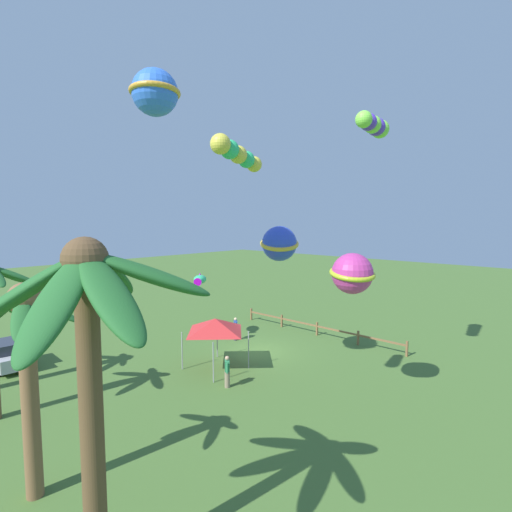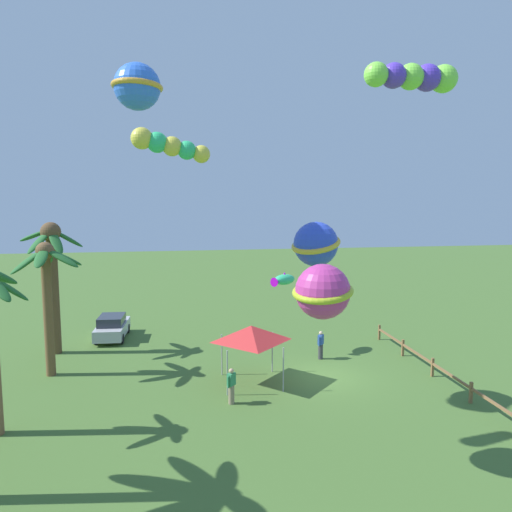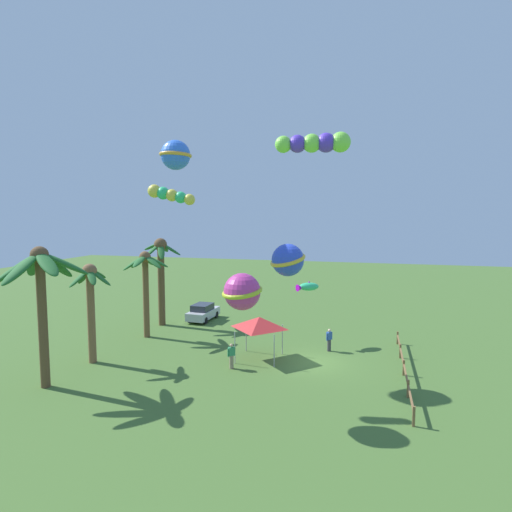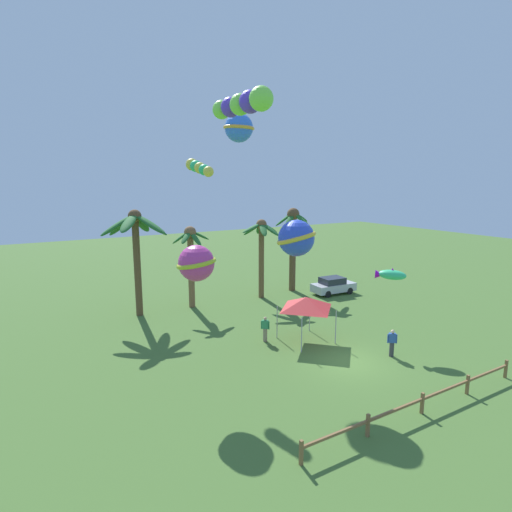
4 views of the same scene
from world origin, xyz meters
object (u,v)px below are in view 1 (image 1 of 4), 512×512
Objects in this scene: kite_ball_3 at (352,273)px; kite_tube_5 at (373,125)px; palm_tree_0 at (28,349)px; kite_ball_1 at (279,244)px; parked_car_0 at (10,353)px; spectator_0 at (227,371)px; kite_ball_4 at (155,93)px; kite_tube_2 at (236,153)px; palm_tree_1 at (88,322)px; festival_tent at (215,325)px; kite_fish_0 at (200,280)px; spectator_1 at (236,329)px.

kite_tube_5 is (0.82, -3.31, 6.96)m from kite_ball_3.
kite_ball_1 is at bearing -85.94° from palm_tree_0.
parked_car_0 is at bearing 27.88° from kite_ball_3.
spectator_0 is 7.83m from kite_ball_3.
kite_ball_4 reaches higher than kite_ball_3.
kite_tube_2 is 7.12m from kite_ball_3.
parked_car_0 is at bearing 29.91° from spectator_0.
palm_tree_1 is 2.77× the size of festival_tent.
kite_fish_0 is 0.64× the size of kite_ball_4.
spectator_1 is 0.56× the size of festival_tent.
palm_tree_1 is 13.74m from kite_ball_1.
palm_tree_0 is at bearing 73.91° from kite_tube_2.
kite_tube_5 is at bearing -99.97° from kite_tube_2.
kite_tube_5 is at bearing -76.07° from kite_ball_3.
kite_ball_3 is at bearing -152.12° from parked_car_0.
palm_tree_1 is 13.39m from festival_tent.
kite_tube_5 is (-4.60, -5.66, 12.10)m from spectator_0.
kite_ball_4 is at bearing -165.98° from parked_car_0.
palm_tree_0 is at bearing 167.52° from parked_car_0.
kite_ball_3 reaches higher than palm_tree_0.
kite_fish_0 reaches higher than spectator_1.
spectator_0 is 0.54× the size of kite_ball_1.
palm_tree_0 is 0.82× the size of palm_tree_1.
palm_tree_1 is 2.87× the size of kite_ball_3.
festival_tent is 5.73m from kite_ball_1.
kite_ball_3 is at bearing -171.63° from festival_tent.
kite_tube_5 reaches higher than kite_ball_1.
spectator_1 is 0.60× the size of kite_tube_2.
kite_fish_0 is at bearing -6.80° from kite_ball_3.
palm_tree_1 is 1.98× the size of parked_car_0.
kite_ball_4 is at bearing -44.35° from palm_tree_1.
parked_car_0 is 1.35× the size of kite_ball_1.
kite_ball_3 is at bearing -109.99° from palm_tree_0.
kite_tube_5 reaches higher than kite_ball_3.
kite_fish_0 is at bearing -113.44° from parked_car_0.
palm_tree_0 is 4.08× the size of spectator_0.
festival_tent is at bearing -34.23° from kite_tube_2.
kite_tube_2 reaches higher than palm_tree_0.
parked_car_0 is 1.50× the size of kite_tube_2.
kite_ball_3 reaches higher than parked_car_0.
spectator_0 is (1.26, -9.09, -3.70)m from palm_tree_0.
kite_tube_2 is at bearing -160.43° from kite_ball_4.
spectator_1 is at bearing -17.11° from kite_ball_3.
palm_tree_1 is 11.87m from spectator_0.
kite_fish_0 is 0.69× the size of kite_tube_2.
parked_car_0 is 19.35m from kite_ball_3.
parked_car_0 is 16.39m from kite_ball_1.
spectator_0 is at bearing -150.09° from parked_car_0.
kite_ball_3 is at bearing -115.07° from kite_tube_2.
kite_ball_4 is (-2.05, 4.87, 10.84)m from festival_tent.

